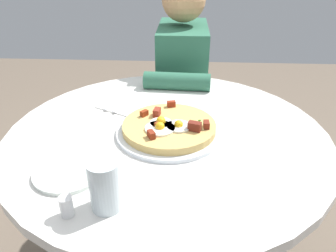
{
  "coord_description": "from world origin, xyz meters",
  "views": [
    {
      "loc": [
        0.85,
        0.05,
        1.23
      ],
      "look_at": [
        0.01,
        0.0,
        0.76
      ],
      "focal_mm": 34.2,
      "sensor_mm": 36.0,
      "label": 1
    }
  ],
  "objects": [
    {
      "name": "knife",
      "position": [
        -0.19,
        -0.18,
        0.75
      ],
      "size": [
        0.17,
        0.09,
        0.0
      ],
      "primitive_type": "cube",
      "rotation": [
        0.0,
        0.0,
        2.67
      ],
      "color": "silver",
      "rests_on": "napkin"
    },
    {
      "name": "person_seated",
      "position": [
        -0.61,
        0.04,
        0.51
      ],
      "size": [
        0.51,
        0.29,
        1.14
      ],
      "color": "#2D2D33",
      "rests_on": "ground_plane"
    },
    {
      "name": "fork",
      "position": [
        -0.18,
        -0.14,
        0.75
      ],
      "size": [
        0.17,
        0.09,
        0.0
      ],
      "primitive_type": "cube",
      "rotation": [
        0.0,
        0.0,
        2.67
      ],
      "color": "silver",
      "rests_on": "napkin"
    },
    {
      "name": "napkin",
      "position": [
        -0.19,
        -0.16,
        0.75
      ],
      "size": [
        0.22,
        0.2,
        0.0
      ],
      "primitive_type": "cube",
      "rotation": [
        0.0,
        0.0,
        2.67
      ],
      "color": "white",
      "rests_on": "dining_table"
    },
    {
      "name": "water_glass",
      "position": [
        0.34,
        -0.11,
        0.8
      ],
      "size": [
        0.07,
        0.07,
        0.12
      ],
      "primitive_type": "cylinder",
      "color": "silver",
      "rests_on": "dining_table"
    },
    {
      "name": "breakfast_pizza",
      "position": [
        0.02,
        0.01,
        0.77
      ],
      "size": [
        0.28,
        0.28,
        0.05
      ],
      "color": "tan",
      "rests_on": "pizza_plate"
    },
    {
      "name": "bread_plate",
      "position": [
        0.23,
        -0.23,
        0.75
      ],
      "size": [
        0.17,
        0.17,
        0.01
      ],
      "primitive_type": "cylinder",
      "color": "silver",
      "rests_on": "dining_table"
    },
    {
      "name": "salt_shaker",
      "position": [
        0.37,
        -0.19,
        0.77
      ],
      "size": [
        0.03,
        0.03,
        0.05
      ],
      "primitive_type": "cylinder",
      "color": "white",
      "rests_on": "dining_table"
    },
    {
      "name": "dining_table",
      "position": [
        0.0,
        0.0,
        0.57
      ],
      "size": [
        0.97,
        0.97,
        0.74
      ],
      "color": "silver",
      "rests_on": "ground_plane"
    },
    {
      "name": "pizza_plate",
      "position": [
        0.02,
        0.01,
        0.75
      ],
      "size": [
        0.32,
        0.32,
        0.01
      ],
      "primitive_type": "cylinder",
      "color": "white",
      "rests_on": "dining_table"
    }
  ]
}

